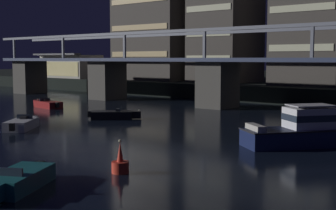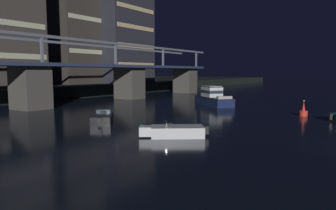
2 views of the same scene
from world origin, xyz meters
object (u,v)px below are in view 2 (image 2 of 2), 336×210
tower_east_low (116,38)px  speedboat_mid_center (103,118)px  speedboat_near_right (174,131)px  tower_central (6,10)px  river_bridge (30,78)px  cabin_cruiser_near_left (212,98)px  channel_buoy (303,112)px  tower_east_tall (70,3)px

tower_east_low → speedboat_mid_center: bearing=-137.3°
speedboat_near_right → tower_central: bearing=77.2°
river_bridge → cabin_cruiser_near_left: bearing=-43.4°
cabin_cruiser_near_left → speedboat_mid_center: (-20.12, 1.60, -0.64)m
channel_buoy → speedboat_near_right: bearing=161.7°
tower_east_low → speedboat_near_right: 56.22m
tower_east_low → speedboat_mid_center: size_ratio=4.81×
tower_central → speedboat_near_right: (-9.09, -40.07, -14.78)m
cabin_cruiser_near_left → speedboat_near_right: 22.96m
speedboat_near_right → speedboat_mid_center: bearing=80.8°
tower_east_tall → speedboat_mid_center: (-23.53, -34.57, -19.10)m
river_bridge → speedboat_mid_center: river_bridge is taller
river_bridge → speedboat_mid_center: 16.02m
tower_central → tower_east_tall: size_ratio=0.75×
cabin_cruiser_near_left → tower_east_low: bearing=66.6°
tower_east_tall → speedboat_near_right: tower_east_tall is taller
speedboat_mid_center → speedboat_near_right: bearing=-99.2°
river_bridge → speedboat_mid_center: size_ratio=18.07×
tower_central → cabin_cruiser_near_left: 37.47m
speedboat_near_right → river_bridge: bearing=81.9°
tower_east_low → speedboat_near_right: size_ratio=4.67×
cabin_cruiser_near_left → speedboat_mid_center: size_ratio=1.86×
channel_buoy → tower_central: bearing=100.0°
speedboat_near_right → channel_buoy: (17.12, -5.66, 0.06)m
tower_central → cabin_cruiser_near_left: (12.53, -32.36, -14.15)m
channel_buoy → tower_east_tall: bearing=80.9°
channel_buoy → river_bridge: bearing=114.0°
speedboat_near_right → speedboat_mid_center: size_ratio=1.03×
tower_central → speedboat_mid_center: 34.96m
tower_east_low → channel_buoy: 52.09m
river_bridge → cabin_cruiser_near_left: (18.07, -17.08, -2.95)m
channel_buoy → cabin_cruiser_near_left: bearing=71.4°
tower_east_low → tower_central: bearing=-177.6°
river_bridge → speedboat_near_right: river_bridge is taller
river_bridge → tower_east_low: 37.57m
river_bridge → speedboat_near_right: bearing=-98.1°
tower_central → speedboat_mid_center: size_ratio=5.78×
tower_central → cabin_cruiser_near_left: tower_central is taller
tower_east_tall → channel_buoy: bearing=-99.1°
tower_central → speedboat_mid_center: tower_central is taller
tower_east_tall → speedboat_mid_center: tower_east_tall is taller
tower_central → tower_east_low: 27.15m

